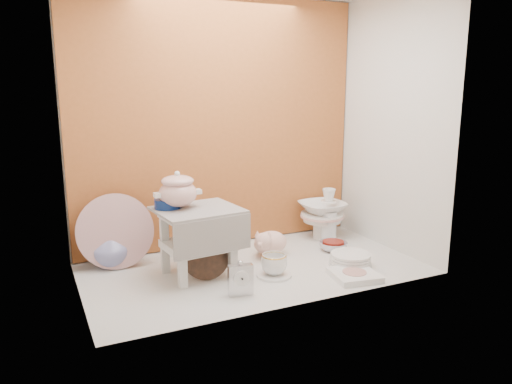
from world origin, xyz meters
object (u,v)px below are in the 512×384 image
at_px(blue_white_vase, 110,247).
at_px(porcelain_tower, 322,214).
at_px(mantel_clock, 241,278).
at_px(step_stool, 198,242).
at_px(gold_rim_teacup, 274,264).
at_px(plush_pig, 270,242).
at_px(crystal_bowl, 333,246).
at_px(dinner_plate_stack, 350,260).
at_px(floral_platter, 115,231).
at_px(soup_tureen, 178,189).

bearing_deg(blue_white_vase, porcelain_tower, -2.60).
xyz_separation_m(blue_white_vase, mantel_clock, (0.49, -0.66, -0.03)).
bearing_deg(step_stool, gold_rim_teacup, -35.18).
bearing_deg(plush_pig, crystal_bowl, -28.76).
bearing_deg(dinner_plate_stack, porcelain_tower, 74.67).
bearing_deg(dinner_plate_stack, floral_platter, 155.03).
relative_size(soup_tureen, plush_pig, 0.91).
bearing_deg(soup_tureen, dinner_plate_stack, -18.77).
xyz_separation_m(step_stool, plush_pig, (0.48, 0.11, -0.10)).
height_order(step_stool, blue_white_vase, step_stool).
distance_m(gold_rim_teacup, porcelain_tower, 0.75).
bearing_deg(porcelain_tower, step_stool, -164.09).
height_order(soup_tureen, mantel_clock, soup_tureen).
height_order(plush_pig, porcelain_tower, porcelain_tower).
height_order(step_stool, soup_tureen, soup_tureen).
height_order(plush_pig, dinner_plate_stack, plush_pig).
distance_m(plush_pig, gold_rim_teacup, 0.33).
bearing_deg(gold_rim_teacup, step_stool, 150.85).
bearing_deg(plush_pig, soup_tureen, 170.60).
height_order(step_stool, floral_platter, floral_platter).
bearing_deg(step_stool, plush_pig, 7.24).
bearing_deg(crystal_bowl, soup_tureen, 177.95).
xyz_separation_m(plush_pig, dinner_plate_stack, (0.31, -0.36, -0.04)).
bearing_deg(plush_pig, porcelain_tower, 3.41).
distance_m(soup_tureen, porcelain_tower, 1.08).
xyz_separation_m(step_stool, soup_tureen, (-0.08, 0.06, 0.28)).
bearing_deg(crystal_bowl, gold_rim_teacup, -157.32).
relative_size(floral_platter, mantel_clock, 2.41).
xyz_separation_m(floral_platter, crystal_bowl, (1.23, -0.28, -0.18)).
height_order(soup_tureen, plush_pig, soup_tureen).
xyz_separation_m(soup_tureen, blue_white_vase, (-0.32, 0.27, -0.34)).
height_order(floral_platter, gold_rim_teacup, floral_platter).
bearing_deg(floral_platter, mantel_clock, -53.90).
xyz_separation_m(floral_platter, porcelain_tower, (1.30, -0.03, -0.04)).
distance_m(step_stool, dinner_plate_stack, 0.84).
bearing_deg(mantel_clock, soup_tureen, 123.93).
bearing_deg(soup_tureen, floral_platter, 139.53).
bearing_deg(blue_white_vase, mantel_clock, -53.33).
bearing_deg(mantel_clock, gold_rim_teacup, 39.15).
distance_m(soup_tureen, floral_platter, 0.45).
bearing_deg(floral_platter, soup_tureen, -40.47).
relative_size(step_stool, crystal_bowl, 2.43).
distance_m(floral_platter, porcelain_tower, 1.30).
height_order(blue_white_vase, porcelain_tower, porcelain_tower).
bearing_deg(gold_rim_teacup, plush_pig, 66.43).
height_order(step_stool, dinner_plate_stack, step_stool).
xyz_separation_m(plush_pig, porcelain_tower, (0.45, 0.15, 0.09)).
height_order(mantel_clock, porcelain_tower, porcelain_tower).
bearing_deg(floral_platter, dinner_plate_stack, -24.97).
relative_size(plush_pig, gold_rim_teacup, 1.91).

